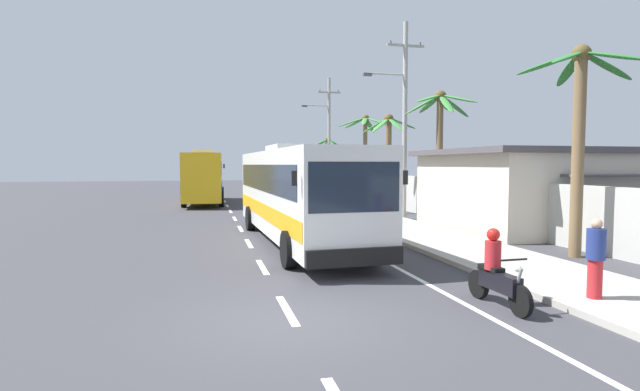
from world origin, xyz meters
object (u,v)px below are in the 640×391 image
object	(u,v)px
palm_third	(440,128)
palm_fourth	(328,154)
pedestrian_near_kerb	(353,196)
utility_pole_far	(328,135)
palm_farthest	(579,116)
roadside_building	(593,188)
palm_second	(388,147)
motorcycle_trailing	(299,205)
coach_bus_foreground	(297,191)
utility_pole_mid	(403,116)
palm_nearest	(365,139)
coach_bus_far_lane	(204,176)
pedestrian_midwalk	(596,257)
motorcycle_beside_bus	(497,275)

from	to	relation	value
palm_third	palm_fourth	xyz separation A→B (m)	(0.13, 22.02, -0.78)
pedestrian_near_kerb	utility_pole_far	bearing A→B (deg)	2.21
palm_farthest	roadside_building	bearing A→B (deg)	44.41
palm_second	palm_farthest	distance (m)	13.83
motorcycle_trailing	roadside_building	world-z (taller)	roadside_building
coach_bus_foreground	utility_pole_mid	xyz separation A→B (m)	(6.64, 5.90, 3.44)
palm_nearest	motorcycle_trailing	bearing A→B (deg)	-129.62
coach_bus_far_lane	palm_nearest	size ratio (longest dim) A/B	1.73
motorcycle_trailing	utility_pole_far	world-z (taller)	utility_pole_far
pedestrian_midwalk	palm_second	world-z (taller)	palm_second
palm_fourth	roadside_building	bearing A→B (deg)	-75.50
utility_pole_mid	palm_second	bearing A→B (deg)	82.54
utility_pole_far	palm_fourth	xyz separation A→B (m)	(1.17, 4.76, -1.41)
pedestrian_midwalk	utility_pole_mid	bearing A→B (deg)	137.93
motorcycle_trailing	utility_pole_mid	distance (m)	7.23
palm_second	palm_third	world-z (taller)	palm_third
palm_farthest	palm_second	bearing A→B (deg)	92.92
palm_nearest	utility_pole_mid	bearing A→B (deg)	-97.99
utility_pole_mid	palm_fourth	size ratio (longest dim) A/B	1.87
coach_bus_far_lane	palm_third	distance (m)	18.94
palm_farthest	roadside_building	xyz separation A→B (m)	(6.31, 6.18, -2.53)
utility_pole_far	palm_third	world-z (taller)	utility_pole_far
utility_pole_mid	palm_third	size ratio (longest dim) A/B	1.58
pedestrian_midwalk	palm_farthest	xyz separation A→B (m)	(3.40, 4.44, 3.31)
motorcycle_trailing	pedestrian_near_kerb	bearing A→B (deg)	14.44
motorcycle_trailing	pedestrian_midwalk	world-z (taller)	pedestrian_midwalk
pedestrian_midwalk	palm_second	distance (m)	18.66
palm_second	palm_third	size ratio (longest dim) A/B	0.91
coach_bus_far_lane	utility_pole_mid	distance (m)	16.83
coach_bus_foreground	utility_pole_far	xyz separation A→B (m)	(6.57, 21.05, 3.34)
motorcycle_beside_bus	palm_second	xyz separation A→B (m)	(4.69, 17.86, 3.22)
utility_pole_mid	utility_pole_far	xyz separation A→B (m)	(-0.07, 15.15, -0.10)
pedestrian_midwalk	palm_second	size ratio (longest dim) A/B	0.28
motorcycle_beside_bus	coach_bus_foreground	bearing A→B (deg)	104.88
utility_pole_far	palm_second	xyz separation A→B (m)	(0.48, -12.08, -1.35)
utility_pole_mid	palm_farthest	world-z (taller)	utility_pole_mid
coach_bus_foreground	pedestrian_midwalk	xyz separation A→B (m)	(4.35, -9.26, -0.89)
palm_nearest	palm_fourth	world-z (taller)	palm_nearest
pedestrian_midwalk	coach_bus_foreground	bearing A→B (deg)	171.68
coach_bus_foreground	pedestrian_near_kerb	xyz separation A→B (m)	(5.01, 9.23, -0.84)
coach_bus_foreground	palm_nearest	bearing A→B (deg)	63.34
coach_bus_far_lane	palm_second	bearing A→B (deg)	-44.40
palm_nearest	palm_farthest	size ratio (longest dim) A/B	1.00
palm_third	roadside_building	world-z (taller)	palm_third
pedestrian_midwalk	palm_fourth	world-z (taller)	palm_fourth
pedestrian_near_kerb	pedestrian_midwalk	bearing A→B (deg)	-172.30
utility_pole_mid	roadside_building	bearing A→B (deg)	-31.48
palm_nearest	palm_third	xyz separation A→B (m)	(-0.47, -12.28, -0.10)
motorcycle_beside_bus	palm_nearest	size ratio (longest dim) A/B	0.31
utility_pole_far	coach_bus_far_lane	bearing A→B (deg)	-168.71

